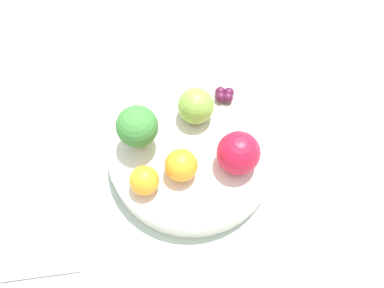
# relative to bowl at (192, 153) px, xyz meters

# --- Properties ---
(ground_plane) EXTENTS (6.00, 6.00, 0.00)m
(ground_plane) POSITION_rel_bowl_xyz_m (0.00, 0.00, -0.04)
(ground_plane) COLOR gray
(table_surface) EXTENTS (1.20, 1.20, 0.02)m
(table_surface) POSITION_rel_bowl_xyz_m (0.00, 0.00, -0.03)
(table_surface) COLOR #B2C6B2
(table_surface) RESTS_ON ground_plane
(bowl) EXTENTS (0.26, 0.26, 0.04)m
(bowl) POSITION_rel_bowl_xyz_m (0.00, 0.00, 0.00)
(bowl) COLOR silver
(bowl) RESTS_ON table_surface
(broccoli) EXTENTS (0.06, 0.06, 0.08)m
(broccoli) POSITION_rel_bowl_xyz_m (0.05, 0.06, 0.07)
(broccoli) COLOR #99C17A
(broccoli) RESTS_ON bowl
(apple_red) EXTENTS (0.06, 0.06, 0.06)m
(apple_red) POSITION_rel_bowl_xyz_m (0.04, -0.04, 0.05)
(apple_red) COLOR olive
(apple_red) RESTS_ON bowl
(apple_green) EXTENTS (0.06, 0.06, 0.06)m
(apple_green) POSITION_rel_bowl_xyz_m (-0.06, -0.04, 0.05)
(apple_green) COLOR #B7142D
(apple_green) RESTS_ON bowl
(orange_front) EXTENTS (0.05, 0.05, 0.05)m
(orange_front) POSITION_rel_bowl_xyz_m (-0.03, 0.04, 0.04)
(orange_front) COLOR orange
(orange_front) RESTS_ON bowl
(orange_back) EXTENTS (0.04, 0.04, 0.04)m
(orange_back) POSITION_rel_bowl_xyz_m (-0.01, 0.09, 0.04)
(orange_back) COLOR orange
(orange_back) RESTS_ON bowl
(grape_cluster) EXTENTS (0.03, 0.03, 0.02)m
(grape_cluster) POSITION_rel_bowl_xyz_m (0.04, -0.10, 0.03)
(grape_cluster) COLOR #47142D
(grape_cluster) RESTS_ON bowl
(napkin) EXTENTS (0.20, 0.18, 0.01)m
(napkin) POSITION_rel_bowl_xyz_m (0.04, 0.25, -0.02)
(napkin) COLOR beige
(napkin) RESTS_ON table_surface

